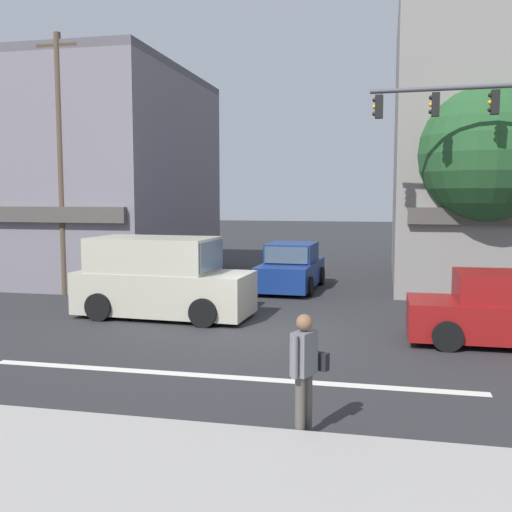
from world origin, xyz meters
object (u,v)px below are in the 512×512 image
(traffic_light_mast, at_px, (509,152))
(sedan_crossing_leftbound, at_px, (505,312))
(sedan_parked_curbside, at_px, (291,269))
(street_tree, at_px, (486,155))
(van_crossing_center, at_px, (161,279))
(pedestrian_foreground_with_bag, at_px, (305,367))
(utility_pole_near_left, at_px, (61,161))

(traffic_light_mast, bearing_deg, sedan_crossing_leftbound, -99.23)
(sedan_parked_curbside, bearing_deg, street_tree, -11.10)
(traffic_light_mast, relative_size, van_crossing_center, 1.32)
(pedestrian_foreground_with_bag, bearing_deg, traffic_light_mast, 65.19)
(street_tree, bearing_deg, utility_pole_near_left, -173.36)
(van_crossing_center, xyz_separation_m, sedan_parked_curbside, (2.64, 5.36, -0.29))
(pedestrian_foreground_with_bag, bearing_deg, van_crossing_center, 124.09)
(van_crossing_center, bearing_deg, pedestrian_foreground_with_bag, -55.91)
(sedan_crossing_leftbound, bearing_deg, street_tree, 86.87)
(street_tree, bearing_deg, van_crossing_center, -154.13)
(van_crossing_center, relative_size, sedan_parked_curbside, 1.13)
(street_tree, relative_size, van_crossing_center, 1.37)
(street_tree, distance_m, sedan_crossing_leftbound, 6.56)
(street_tree, relative_size, sedan_crossing_leftbound, 1.56)
(traffic_light_mast, xyz_separation_m, sedan_parked_curbside, (-6.15, 3.79, -3.59))
(traffic_light_mast, relative_size, sedan_crossing_leftbound, 1.51)
(street_tree, distance_m, traffic_light_mast, 2.63)
(sedan_crossing_leftbound, bearing_deg, pedestrian_foreground_with_bag, -121.22)
(traffic_light_mast, relative_size, sedan_parked_curbside, 1.49)
(street_tree, xyz_separation_m, sedan_crossing_leftbound, (-0.30, -5.42, -3.68))
(sedan_parked_curbside, bearing_deg, pedestrian_foreground_with_bag, -80.19)
(utility_pole_near_left, distance_m, sedan_crossing_leftbound, 13.74)
(utility_pole_near_left, relative_size, pedestrian_foreground_with_bag, 4.95)
(sedan_crossing_leftbound, xyz_separation_m, pedestrian_foreground_with_bag, (-3.54, -5.84, 0.24))
(utility_pole_near_left, distance_m, sedan_parked_curbside, 8.30)
(street_tree, distance_m, utility_pole_near_left, 13.07)
(utility_pole_near_left, xyz_separation_m, pedestrian_foreground_with_bag, (9.14, -9.75, -3.33))
(sedan_crossing_leftbound, bearing_deg, traffic_light_mast, 80.77)
(van_crossing_center, distance_m, pedestrian_foreground_with_bag, 8.54)
(sedan_parked_curbside, distance_m, pedestrian_foreground_with_bag, 12.62)
(traffic_light_mast, xyz_separation_m, van_crossing_center, (-8.78, -1.56, -3.30))
(utility_pole_near_left, xyz_separation_m, traffic_light_mast, (13.14, -1.11, 0.02))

